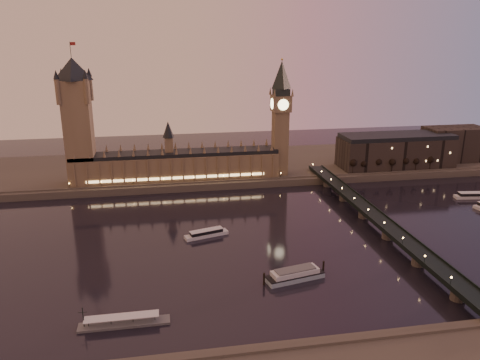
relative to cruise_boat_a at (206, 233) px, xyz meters
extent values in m
plane|color=black|center=(25.97, -5.29, -2.10)|extent=(700.00, 700.00, 0.00)
cube|color=#423D35|center=(55.97, 159.71, 0.90)|extent=(560.00, 130.00, 6.00)
cube|color=brown|center=(-14.03, 115.71, 14.90)|extent=(180.00, 26.00, 22.00)
cube|color=black|center=(-14.03, 115.71, 27.50)|extent=(180.00, 22.00, 3.20)
cube|color=#FFCC7F|center=(-14.03, 102.21, 8.90)|extent=(153.00, 0.25, 2.20)
cube|color=brown|center=(-94.03, 115.71, 47.90)|extent=(22.00, 22.00, 88.00)
cone|color=black|center=(-94.03, 115.71, 100.90)|extent=(31.68, 31.68, 18.00)
cylinder|color=black|center=(-94.03, 115.71, 115.90)|extent=(0.44, 0.44, 12.00)
cube|color=maroon|center=(-91.83, 115.71, 120.40)|extent=(4.00, 0.15, 2.50)
cube|color=brown|center=(79.97, 115.71, 32.90)|extent=(13.00, 13.00, 58.00)
cube|color=brown|center=(79.97, 115.71, 68.90)|extent=(16.00, 16.00, 14.00)
cylinder|color=#FFEAA5|center=(79.97, 107.53, 68.90)|extent=(9.60, 0.35, 9.60)
cylinder|color=#FFEAA5|center=(71.79, 115.71, 68.90)|extent=(0.35, 9.60, 9.60)
cube|color=black|center=(79.97, 115.71, 78.90)|extent=(13.00, 13.00, 6.00)
cone|color=black|center=(79.97, 115.71, 93.90)|extent=(17.68, 17.68, 24.00)
sphere|color=gold|center=(79.97, 115.71, 106.90)|extent=(2.00, 2.00, 2.00)
cube|color=black|center=(117.97, -5.29, 5.90)|extent=(13.00, 260.00, 2.00)
cube|color=black|center=(111.67, -5.29, 7.40)|extent=(0.60, 260.00, 1.00)
cube|color=black|center=(124.27, -5.29, 7.40)|extent=(0.60, 260.00, 1.00)
cube|color=black|center=(197.97, 121.71, 17.90)|extent=(110.00, 36.00, 28.00)
cube|color=black|center=(197.97, 121.71, 33.90)|extent=(108.00, 34.00, 4.00)
cube|color=black|center=(267.97, 133.71, 20.90)|extent=(60.00, 30.00, 34.00)
cylinder|color=black|center=(145.83, 103.71, 8.43)|extent=(0.70, 0.70, 9.05)
sphere|color=black|center=(145.83, 103.71, 13.16)|extent=(6.03, 6.03, 6.03)
cylinder|color=black|center=(158.99, 103.71, 8.43)|extent=(0.70, 0.70, 9.05)
sphere|color=black|center=(158.99, 103.71, 13.16)|extent=(6.03, 6.03, 6.03)
cylinder|color=black|center=(172.14, 103.71, 8.43)|extent=(0.70, 0.70, 9.05)
sphere|color=black|center=(172.14, 103.71, 13.16)|extent=(6.03, 6.03, 6.03)
cylinder|color=black|center=(185.30, 103.71, 8.43)|extent=(0.70, 0.70, 9.05)
sphere|color=black|center=(185.30, 103.71, 13.16)|extent=(6.03, 6.03, 6.03)
cylinder|color=black|center=(198.46, 103.71, 8.43)|extent=(0.70, 0.70, 9.05)
sphere|color=black|center=(198.46, 103.71, 13.16)|extent=(6.03, 6.03, 6.03)
cylinder|color=black|center=(211.62, 103.71, 8.43)|extent=(0.70, 0.70, 9.05)
sphere|color=black|center=(211.62, 103.71, 13.16)|extent=(6.03, 6.03, 6.03)
cylinder|color=black|center=(224.77, 103.71, 8.43)|extent=(0.70, 0.70, 9.05)
sphere|color=black|center=(224.77, 103.71, 13.16)|extent=(6.03, 6.03, 6.03)
cube|color=silver|center=(0.00, 0.00, -1.01)|extent=(30.38, 14.33, 2.18)
cube|color=black|center=(0.00, 0.00, 1.18)|extent=(22.63, 11.10, 2.18)
cube|color=silver|center=(0.00, 0.00, 2.47)|extent=(23.27, 11.51, 0.40)
cube|color=silver|center=(223.05, 38.78, -0.92)|extent=(26.34, 10.37, 2.35)
cube|color=black|center=(223.05, 38.78, 1.43)|extent=(19.57, 8.22, 2.35)
cube|color=silver|center=(223.05, 38.78, 2.82)|extent=(20.11, 8.57, 0.43)
cube|color=#96AFBF|center=(42.04, -66.00, -0.76)|extent=(34.11, 15.89, 2.67)
cube|color=black|center=(42.04, -66.00, 0.83)|extent=(34.11, 15.89, 0.51)
cube|color=silver|center=(42.04, -66.00, 2.43)|extent=(27.86, 13.60, 2.67)
cube|color=#595B5E|center=(42.04, -66.00, 4.12)|extent=(23.62, 11.74, 0.72)
cylinder|color=black|center=(23.94, -68.84, 1.40)|extent=(1.13, 1.13, 6.99)
cylinder|color=black|center=(60.15, -61.15, 1.40)|extent=(1.13, 1.13, 6.99)
cube|color=#595B5E|center=(-48.09, -93.38, -1.50)|extent=(41.94, 6.99, 1.20)
cube|color=silver|center=(-49.09, -93.38, 2.45)|extent=(33.95, 5.99, 0.30)
cylinder|color=black|center=(-66.06, -93.38, 4.09)|extent=(0.40, 0.40, 9.99)
cylinder|color=black|center=(-66.06, -93.38, 6.59)|extent=(3.99, 0.24, 0.24)
camera|label=1|loc=(-27.47, -287.56, 126.91)|focal=35.00mm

